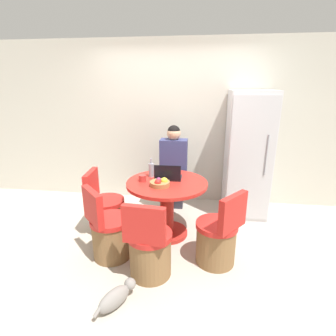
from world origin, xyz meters
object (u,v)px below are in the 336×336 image
object	(u,v)px
chair_near_left_corner	(110,234)
fruit_bowl	(160,183)
chair_near_camera	(150,250)
person_seated	(174,165)
dining_table	(167,200)
chair_near_right_corner	(217,239)
bottle	(151,170)
cat	(116,297)
refrigerator	(247,155)
laptop	(168,176)
chair_left_side	(106,213)

from	to	relation	value
chair_near_left_corner	fruit_bowl	xyz separation A→B (m)	(0.52, 0.41, 0.49)
chair_near_left_corner	chair_near_camera	bearing A→B (deg)	-159.42
person_seated	dining_table	bearing A→B (deg)	89.37
chair_near_left_corner	chair_near_camera	size ratio (longest dim) A/B	1.00
chair_near_right_corner	bottle	world-z (taller)	bottle
chair_near_camera	fruit_bowl	xyz separation A→B (m)	(0.01, 0.66, 0.49)
dining_table	fruit_bowl	bearing A→B (deg)	-113.16
chair_near_right_corner	person_seated	xyz separation A→B (m)	(-0.62, 1.24, 0.45)
person_seated	cat	xyz separation A→B (m)	(-0.30, -1.99, -0.65)
chair_near_right_corner	cat	distance (m)	1.20
chair_near_camera	refrigerator	bearing A→B (deg)	-120.65
cat	person_seated	bearing A→B (deg)	23.27
chair_near_camera	dining_table	bearing A→B (deg)	-90.00
refrigerator	chair_near_camera	bearing A→B (deg)	-125.74
person_seated	fruit_bowl	distance (m)	0.89
laptop	cat	xyz separation A→B (m)	(-0.30, -1.35, -0.69)
fruit_bowl	laptop	bearing A→B (deg)	74.94
chair_near_left_corner	chair_near_camera	xyz separation A→B (m)	(0.51, -0.25, 0.00)
refrigerator	cat	xyz separation A→B (m)	(-1.38, -2.06, -0.82)
refrigerator	chair_left_side	distance (m)	2.18
dining_table	cat	xyz separation A→B (m)	(-0.29, -1.25, -0.40)
chair_near_right_corner	cat	bearing A→B (deg)	-12.08
dining_table	fruit_bowl	size ratio (longest dim) A/B	4.21
dining_table	fruit_bowl	world-z (taller)	fruit_bowl
bottle	chair_left_side	bearing A→B (deg)	-158.08
chair_left_side	bottle	size ratio (longest dim) A/B	3.42
person_seated	chair_left_side	bearing A→B (deg)	44.81
person_seated	fruit_bowl	world-z (taller)	person_seated
refrigerator	chair_near_camera	xyz separation A→B (m)	(-1.16, -1.62, -0.63)
laptop	fruit_bowl	distance (m)	0.26
dining_table	cat	bearing A→B (deg)	-103.17
cat	chair_left_side	bearing A→B (deg)	55.34
fruit_bowl	person_seated	bearing A→B (deg)	85.36
chair_near_left_corner	laptop	distance (m)	1.01
laptop	bottle	size ratio (longest dim) A/B	1.33
chair_near_right_corner	fruit_bowl	xyz separation A→B (m)	(-0.69, 0.36, 0.49)
chair_near_right_corner	cat	size ratio (longest dim) A/B	2.07
dining_table	fruit_bowl	xyz separation A→B (m)	(-0.06, -0.15, 0.28)
dining_table	chair_near_right_corner	world-z (taller)	chair_near_right_corner
person_seated	fruit_bowl	bearing A→B (deg)	85.36
chair_near_camera	bottle	world-z (taller)	bottle
refrigerator	chair_near_left_corner	xyz separation A→B (m)	(-1.67, -1.37, -0.63)
bottle	cat	size ratio (longest dim) A/B	0.61
refrigerator	chair_left_side	bearing A→B (deg)	-155.03
chair_near_left_corner	chair_near_right_corner	bearing A→B (deg)	-131.41
chair_near_camera	chair_near_right_corner	bearing A→B (deg)	-151.98
chair_near_left_corner	laptop	size ratio (longest dim) A/B	2.57
refrigerator	person_seated	size ratio (longest dim) A/B	1.36
laptop	cat	size ratio (longest dim) A/B	0.81
chair_near_camera	cat	bearing A→B (deg)	68.72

